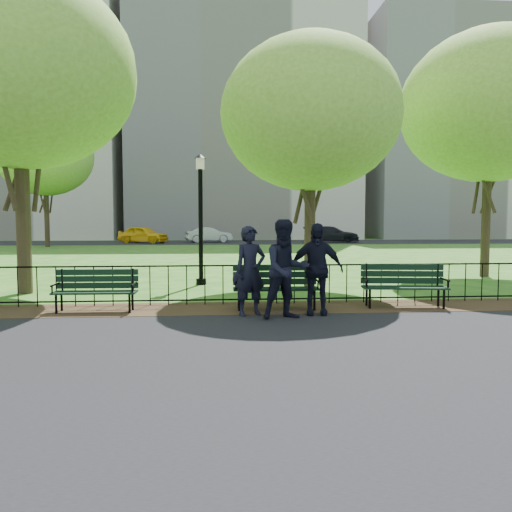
{
  "coord_description": "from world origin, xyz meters",
  "views": [
    {
      "loc": [
        -1.18,
        -9.01,
        1.86
      ],
      "look_at": [
        -0.31,
        1.5,
        1.12
      ],
      "focal_mm": 35.0,
      "sensor_mm": 36.0,
      "label": 1
    }
  ],
  "objects": [
    {
      "name": "person_mid",
      "position": [
        0.17,
        0.29,
        0.95
      ],
      "size": [
        1.0,
        0.67,
        1.88
      ],
      "primitive_type": "imported",
      "rotation": [
        0.0,
        0.0,
        0.23
      ],
      "color": "black",
      "rests_on": "asphalt_path"
    },
    {
      "name": "apartment_mid",
      "position": [
        2.0,
        48.0,
        15.0
      ],
      "size": [
        24.0,
        15.0,
        30.0
      ],
      "primitive_type": "cube",
      "color": "silver",
      "rests_on": "ground"
    },
    {
      "name": "iron_fence",
      "position": [
        0.0,
        2.0,
        0.5
      ],
      "size": [
        24.06,
        0.06,
        1.0
      ],
      "color": "black",
      "rests_on": "ground"
    },
    {
      "name": "tree_mid_e",
      "position": [
        7.89,
        7.03,
        5.64
      ],
      "size": [
        5.83,
        5.83,
        8.12
      ],
      "color": "#2D2116",
      "rests_on": "ground"
    },
    {
      "name": "asphalt_path",
      "position": [
        0.0,
        -3.4,
        0.01
      ],
      "size": [
        60.0,
        9.2,
        0.01
      ],
      "primitive_type": "cube",
      "color": "black",
      "rests_on": "ground"
    },
    {
      "name": "lamppost",
      "position": [
        -1.58,
        5.66,
        2.07
      ],
      "size": [
        0.34,
        0.34,
        3.81
      ],
      "color": "black",
      "rests_on": "ground"
    },
    {
      "name": "taxi",
      "position": [
        -7.23,
        33.99,
        0.74
      ],
      "size": [
        4.6,
        3.24,
        1.45
      ],
      "primitive_type": "imported",
      "rotation": [
        0.0,
        0.0,
        1.17
      ],
      "color": "yellow",
      "rests_on": "far_street"
    },
    {
      "name": "sedan_dark",
      "position": [
        9.14,
        34.4,
        0.71
      ],
      "size": [
        5.21,
        3.33,
        1.4
      ],
      "primitive_type": "imported",
      "rotation": [
        0.0,
        0.0,
        1.26
      ],
      "color": "black",
      "rests_on": "far_street"
    },
    {
      "name": "tree_near_e",
      "position": [
        1.47,
        4.71,
        4.79
      ],
      "size": [
        4.95,
        4.95,
        6.91
      ],
      "color": "#2D2116",
      "rests_on": "ground"
    },
    {
      "name": "park_bench_right_a",
      "position": [
        2.88,
        1.37,
        0.58
      ],
      "size": [
        1.83,
        0.76,
        1.01
      ],
      "rotation": [
        0.0,
        0.0,
        -0.12
      ],
      "color": "black",
      "rests_on": "ground"
    },
    {
      "name": "dirt_strip",
      "position": [
        0.0,
        1.5,
        0.01
      ],
      "size": [
        60.0,
        1.6,
        0.01
      ],
      "primitive_type": "cube",
      "color": "#352215",
      "rests_on": "ground"
    },
    {
      "name": "park_bench_left_a",
      "position": [
        -3.61,
        1.37,
        0.54
      ],
      "size": [
        1.68,
        0.56,
        0.94
      ],
      "rotation": [
        0.0,
        0.0,
        -0.02
      ],
      "color": "black",
      "rests_on": "ground"
    },
    {
      "name": "tree_far_w",
      "position": [
        -13.25,
        28.17,
        6.55
      ],
      "size": [
        6.77,
        6.77,
        9.44
      ],
      "color": "#2D2116",
      "rests_on": "ground"
    },
    {
      "name": "apartment_east",
      "position": [
        26.0,
        48.0,
        12.0
      ],
      "size": [
        20.0,
        15.0,
        24.0
      ],
      "primitive_type": "cube",
      "color": "silver",
      "rests_on": "ground"
    },
    {
      "name": "person_right",
      "position": [
        0.82,
        0.67,
        0.92
      ],
      "size": [
        1.11,
        0.57,
        1.81
      ],
      "primitive_type": "imported",
      "rotation": [
        0.0,
        0.0,
        -0.13
      ],
      "color": "black",
      "rests_on": "asphalt_path"
    },
    {
      "name": "person_left",
      "position": [
        -0.48,
        0.7,
        0.89
      ],
      "size": [
        0.75,
        0.62,
        1.76
      ],
      "primitive_type": "imported",
      "rotation": [
        0.0,
        0.0,
        0.36
      ],
      "color": "black",
      "rests_on": "asphalt_path"
    },
    {
      "name": "park_bench_main",
      "position": [
        -0.15,
        1.31,
        0.61
      ],
      "size": [
        1.82,
        0.59,
        1.02
      ],
      "rotation": [
        0.0,
        0.0,
        -0.02
      ],
      "color": "black",
      "rests_on": "ground"
    },
    {
      "name": "sedan_silver",
      "position": [
        -1.69,
        34.7,
        0.67
      ],
      "size": [
        4.23,
        2.32,
        1.32
      ],
      "primitive_type": "imported",
      "rotation": [
        0.0,
        0.0,
        1.81
      ],
      "color": "#A1A2A8",
      "rests_on": "far_street"
    },
    {
      "name": "far_street",
      "position": [
        0.0,
        35.0,
        0.01
      ],
      "size": [
        70.0,
        9.0,
        0.01
      ],
      "primitive_type": "cube",
      "color": "black",
      "rests_on": "ground"
    },
    {
      "name": "tree_near_w",
      "position": [
        -6.06,
        4.21,
        5.64
      ],
      "size": [
        5.83,
        5.83,
        8.13
      ],
      "color": "#2D2116",
      "rests_on": "ground"
    },
    {
      "name": "apartment_west",
      "position": [
        -22.0,
        48.0,
        13.0
      ],
      "size": [
        22.0,
        15.0,
        26.0
      ],
      "primitive_type": "cube",
      "color": "silver",
      "rests_on": "ground"
    },
    {
      "name": "ground",
      "position": [
        0.0,
        0.0,
        0.0
      ],
      "size": [
        120.0,
        120.0,
        0.0
      ],
      "primitive_type": "plane",
      "color": "#205D18"
    }
  ]
}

